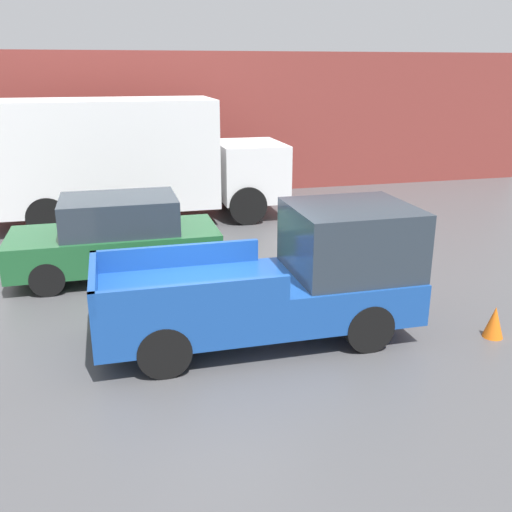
{
  "coord_description": "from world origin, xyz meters",
  "views": [
    {
      "loc": [
        -1.48,
        -8.28,
        4.17
      ],
      "look_at": [
        0.85,
        0.82,
        1.05
      ],
      "focal_mm": 40.0,
      "sensor_mm": 36.0,
      "label": 1
    }
  ],
  "objects_px": {
    "pickup_truck": "(286,279)",
    "car": "(117,237)",
    "delivery_truck": "(119,157)",
    "traffic_cone": "(494,322)"
  },
  "relations": [
    {
      "from": "delivery_truck",
      "to": "car",
      "type": "bearing_deg",
      "value": -92.95
    },
    {
      "from": "pickup_truck",
      "to": "traffic_cone",
      "type": "distance_m",
      "value": 3.44
    },
    {
      "from": "pickup_truck",
      "to": "car",
      "type": "xyz_separation_m",
      "value": [
        -2.56,
        3.57,
        -0.14
      ]
    },
    {
      "from": "car",
      "to": "delivery_truck",
      "type": "bearing_deg",
      "value": 87.05
    },
    {
      "from": "pickup_truck",
      "to": "delivery_truck",
      "type": "relative_size",
      "value": 0.6
    },
    {
      "from": "pickup_truck",
      "to": "car",
      "type": "height_order",
      "value": "pickup_truck"
    },
    {
      "from": "traffic_cone",
      "to": "delivery_truck",
      "type": "bearing_deg",
      "value": 121.9
    },
    {
      "from": "delivery_truck",
      "to": "pickup_truck",
      "type": "bearing_deg",
      "value": -73.77
    },
    {
      "from": "pickup_truck",
      "to": "car",
      "type": "distance_m",
      "value": 4.39
    },
    {
      "from": "pickup_truck",
      "to": "car",
      "type": "relative_size",
      "value": 1.19
    }
  ]
}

